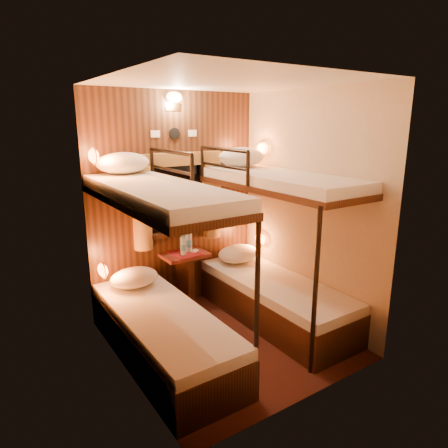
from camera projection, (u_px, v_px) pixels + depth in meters
floor at (227, 339)px, 3.92m from camera, size 2.10×2.10×0.00m
ceiling at (228, 81)px, 3.32m from camera, size 2.10×2.10×0.00m
wall_back at (175, 202)px, 4.47m from camera, size 2.40×0.00×2.40m
wall_front at (312, 251)px, 2.77m from camera, size 2.40×0.00×2.40m
wall_left at (120, 238)px, 3.09m from camera, size 0.00×2.40×2.40m
wall_right at (307, 208)px, 4.16m from camera, size 0.00×2.40×2.40m
back_panel at (176, 202)px, 4.46m from camera, size 2.00×0.03×2.40m
bunk_left at (162, 300)px, 3.49m from camera, size 0.72×1.90×1.82m
bunk_right at (275, 271)px, 4.18m from camera, size 0.72×1.90×1.82m
window at (177, 204)px, 4.44m from camera, size 1.00×0.12×0.79m
curtains at (178, 197)px, 4.39m from camera, size 1.10×0.22×1.00m
back_fixtures at (174, 105)px, 4.17m from camera, size 0.54×0.09×0.48m
reading_lamps at (190, 204)px, 4.18m from camera, size 2.00×0.20×1.25m
table at (185, 273)px, 4.50m from camera, size 0.50×0.34×0.66m
bottle_left at (183, 246)px, 4.37m from camera, size 0.07×0.07×0.23m
bottle_right at (189, 242)px, 4.47m from camera, size 0.08×0.08×0.27m
sachet_a at (195, 250)px, 4.55m from camera, size 0.09×0.07×0.01m
sachet_b at (195, 252)px, 4.50m from camera, size 0.09×0.09×0.01m
pillow_lower_left at (134, 278)px, 4.01m from camera, size 0.49×0.35×0.19m
pillow_lower_right at (238, 254)px, 4.72m from camera, size 0.51×0.37×0.20m
pillow_upper_left at (123, 163)px, 3.82m from camera, size 0.52×0.37×0.20m
pillow_upper_right at (241, 157)px, 4.40m from camera, size 0.55×0.39×0.21m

